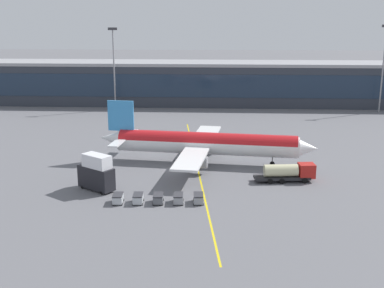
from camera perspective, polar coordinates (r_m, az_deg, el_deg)
ground_plane at (r=95.77m, az=-1.80°, el=-3.04°), size 700.00×700.00×0.00m
apron_lead_in_line at (r=97.44m, az=0.62°, el=-2.72°), size 9.26×79.53×0.01m
terminal_building at (r=167.43m, az=4.45°, el=7.00°), size 168.27×17.39×14.13m
main_airliner at (r=99.19m, az=1.55°, el=0.08°), size 44.26×35.08×12.31m
fuel_tanker at (r=90.55m, az=11.06°, el=-3.20°), size 11.01×3.67×3.25m
catering_lift at (r=85.75m, az=-10.94°, el=-3.27°), size 7.02×5.91×6.30m
baggage_cart_0 at (r=80.02m, az=-8.52°, el=-6.21°), size 1.75×2.73×1.48m
baggage_cart_1 at (r=79.62m, az=-6.23°, el=-6.24°), size 1.75×2.73×1.48m
baggage_cart_2 at (r=79.34m, az=-3.92°, el=-6.26°), size 1.75×2.73×1.48m
baggage_cart_3 at (r=79.20m, az=-1.59°, el=-6.27°), size 1.75×2.73×1.48m
baggage_cart_4 at (r=79.18m, az=0.74°, el=-6.27°), size 1.75×2.73×1.48m
apron_light_mast_0 at (r=158.04m, az=-8.99°, el=9.22°), size 2.80×0.50×25.48m
apron_light_mast_1 at (r=162.45m, az=21.17°, el=8.74°), size 2.80×0.50×26.42m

